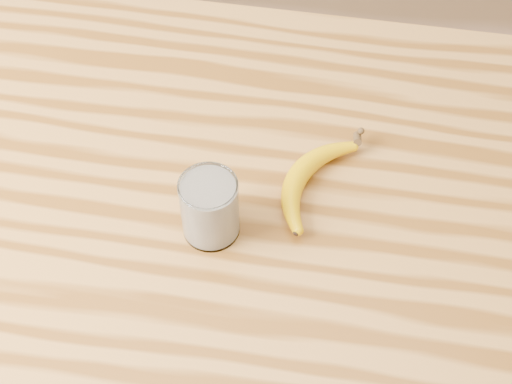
# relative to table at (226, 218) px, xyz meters

# --- Properties ---
(table) EXTENTS (1.20, 0.80, 0.90)m
(table) POSITION_rel_table_xyz_m (0.00, 0.00, 0.00)
(table) COLOR #B27A35
(table) RESTS_ON ground
(smoothie_glass) EXTENTS (0.08, 0.08, 0.10)m
(smoothie_glass) POSITION_rel_table_xyz_m (0.01, -0.11, 0.18)
(smoothie_glass) COLOR white
(smoothie_glass) RESTS_ON table
(banana) EXTENTS (0.19, 0.29, 0.03)m
(banana) POSITION_rel_table_xyz_m (0.12, -0.00, 0.15)
(banana) COLOR #DBA600
(banana) RESTS_ON table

